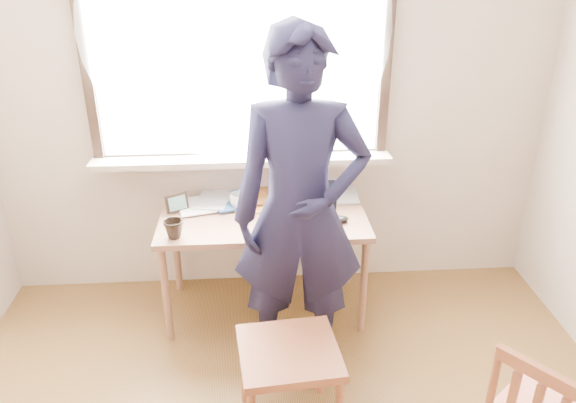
{
  "coord_description": "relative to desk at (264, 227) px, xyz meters",
  "views": [
    {
      "loc": [
        -0.14,
        -1.37,
        2.19
      ],
      "look_at": [
        0.02,
        0.95,
        1.09
      ],
      "focal_mm": 35.0,
      "sensor_mm": 36.0,
      "label": 1
    }
  ],
  "objects": [
    {
      "name": "mug_dark",
      "position": [
        -0.5,
        -0.22,
        0.12
      ],
      "size": [
        0.12,
        0.12,
        0.1
      ],
      "primitive_type": "imported",
      "rotation": [
        0.0,
        0.0,
        -0.07
      ],
      "color": "black",
      "rests_on": "desk"
    },
    {
      "name": "picture_frame",
      "position": [
        -0.52,
        0.1,
        0.12
      ],
      "size": [
        0.13,
        0.08,
        0.11
      ],
      "color": "black",
      "rests_on": "desk"
    },
    {
      "name": "laptop",
      "position": [
        0.27,
        -0.03,
        0.12
      ],
      "size": [
        0.38,
        0.34,
        0.22
      ],
      "color": "black",
      "rests_on": "desk"
    },
    {
      "name": "mouse",
      "position": [
        0.45,
        -0.1,
        0.09
      ],
      "size": [
        0.1,
        0.07,
        0.04
      ],
      "primitive_type": "ellipsoid",
      "color": "black",
      "rests_on": "desk"
    },
    {
      "name": "desk",
      "position": [
        0.0,
        0.0,
        0.0
      ],
      "size": [
        1.24,
        0.62,
        0.66
      ],
      "color": "#8C5E46",
      "rests_on": "ground"
    },
    {
      "name": "work_chair",
      "position": [
        0.08,
        -0.96,
        -0.2
      ],
      "size": [
        0.5,
        0.48,
        0.47
      ],
      "color": "brown",
      "rests_on": "ground"
    },
    {
      "name": "desk_clutter",
      "position": [
        -0.16,
        0.23,
        0.08
      ],
      "size": [
        0.87,
        0.47,
        0.04
      ],
      "color": "#2F5A9B",
      "rests_on": "desk"
    },
    {
      "name": "mug_white",
      "position": [
        -0.14,
        0.13,
        0.12
      ],
      "size": [
        0.17,
        0.17,
        0.1
      ],
      "primitive_type": "imported",
      "rotation": [
        0.0,
        0.0,
        0.51
      ],
      "color": "white",
      "rests_on": "desk"
    },
    {
      "name": "room_shell",
      "position": [
        0.06,
        -1.43,
        1.04
      ],
      "size": [
        3.52,
        4.02,
        2.61
      ],
      "color": "#C2B09C",
      "rests_on": "ground"
    },
    {
      "name": "book_a",
      "position": [
        -0.41,
        0.23,
        0.08
      ],
      "size": [
        0.25,
        0.31,
        0.03
      ],
      "primitive_type": "imported",
      "rotation": [
        0.0,
        0.0,
        -0.18
      ],
      "color": "white",
      "rests_on": "desk"
    },
    {
      "name": "person",
      "position": [
        0.17,
        -0.5,
        0.34
      ],
      "size": [
        0.69,
        0.46,
        1.87
      ],
      "primitive_type": "imported",
      "rotation": [
        0.0,
        0.0,
        -0.03
      ],
      "color": "black",
      "rests_on": "ground"
    },
    {
      "name": "book_b",
      "position": [
        0.43,
        0.25,
        0.08
      ],
      "size": [
        0.2,
        0.26,
        0.02
      ],
      "primitive_type": "imported",
      "rotation": [
        0.0,
        0.0,
        -0.06
      ],
      "color": "white",
      "rests_on": "desk"
    }
  ]
}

